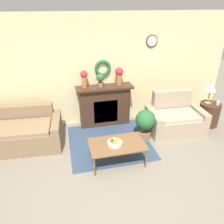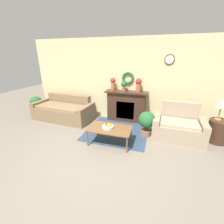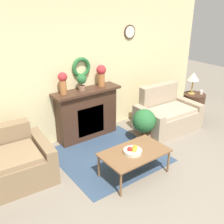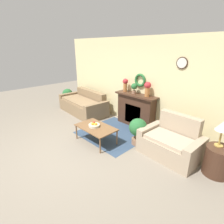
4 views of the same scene
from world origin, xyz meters
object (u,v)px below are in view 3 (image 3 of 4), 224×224
at_px(vase_on_mantel_right, 101,74).
at_px(potted_plant_floor_by_loveseat, 144,123).
at_px(table_lamp, 193,77).
at_px(potted_plant_on_mantel, 82,81).
at_px(fruit_bowl, 133,151).
at_px(fireplace, 87,113).
at_px(loveseat_right, 167,115).
at_px(vase_on_mantel_left, 63,81).
at_px(side_table_by_loveseat, 193,106).
at_px(coffee_table, 134,154).
at_px(mug, 201,92).

relative_size(vase_on_mantel_right, potted_plant_floor_by_loveseat, 0.61).
relative_size(table_lamp, potted_plant_on_mantel, 1.62).
bearing_deg(fruit_bowl, fireplace, 85.53).
distance_m(loveseat_right, fruit_bowl, 1.96).
relative_size(loveseat_right, vase_on_mantel_right, 3.15).
height_order(loveseat_right, table_lamp, table_lamp).
bearing_deg(vase_on_mantel_left, side_table_by_loveseat, -12.40).
bearing_deg(coffee_table, fireplace, 87.28).
xyz_separation_m(fruit_bowl, potted_plant_on_mantel, (0.03, 1.58, 0.76)).
bearing_deg(potted_plant_on_mantel, vase_on_mantel_left, 177.00).
bearing_deg(vase_on_mantel_left, coffee_table, -75.79).
relative_size(side_table_by_loveseat, potted_plant_floor_by_loveseat, 0.84).
bearing_deg(fireplace, fruit_bowl, -94.47).
height_order(fireplace, fruit_bowl, fireplace).
height_order(loveseat_right, vase_on_mantel_left, vase_on_mantel_left).
bearing_deg(potted_plant_on_mantel, vase_on_mantel_right, 2.45).
bearing_deg(vase_on_mantel_right, side_table_by_loveseat, -16.92).
relative_size(fireplace, fruit_bowl, 4.76).
distance_m(side_table_by_loveseat, vase_on_mantel_left, 3.30).
bearing_deg(loveseat_right, mug, 0.08).
bearing_deg(mug, vase_on_mantel_left, 166.49).
relative_size(mug, vase_on_mantel_right, 0.22).
xyz_separation_m(coffee_table, side_table_by_loveseat, (2.67, 0.91, -0.10)).
bearing_deg(loveseat_right, fireplace, 159.01).
xyz_separation_m(table_lamp, vase_on_mantel_left, (-3.01, 0.62, 0.28)).
distance_m(coffee_table, side_table_by_loveseat, 2.82).
relative_size(fireplace, side_table_by_loveseat, 2.35).
distance_m(coffee_table, mug, 2.91).
height_order(fireplace, potted_plant_on_mantel, potted_plant_on_mantel).
bearing_deg(vase_on_mantel_left, table_lamp, -11.72).
distance_m(loveseat_right, side_table_by_loveseat, 0.98).
relative_size(loveseat_right, potted_plant_floor_by_loveseat, 1.92).
bearing_deg(side_table_by_loveseat, potted_plant_on_mantel, 166.30).
xyz_separation_m(fruit_bowl, vase_on_mantel_right, (0.50, 1.60, 0.82)).
bearing_deg(side_table_by_loveseat, fruit_bowl, -161.28).
xyz_separation_m(fireplace, table_lamp, (2.53, -0.62, 0.48)).
bearing_deg(mug, fruit_bowl, -163.65).
xyz_separation_m(fireplace, fruit_bowl, (-0.12, -1.59, -0.05)).
distance_m(table_lamp, potted_plant_floor_by_loveseat, 1.87).
bearing_deg(fireplace, potted_plant_floor_by_loveseat, -48.70).
distance_m(fireplace, vase_on_mantel_right, 0.85).
height_order(fruit_bowl, vase_on_mantel_left, vase_on_mantel_left).
distance_m(fireplace, potted_plant_on_mantel, 0.72).
height_order(coffee_table, side_table_by_loveseat, side_table_by_loveseat).
bearing_deg(side_table_by_loveseat, potted_plant_floor_by_loveseat, -173.41).
distance_m(fruit_bowl, table_lamp, 2.88).
height_order(vase_on_mantel_right, potted_plant_on_mantel, vase_on_mantel_right).
height_order(mug, vase_on_mantel_right, vase_on_mantel_right).
relative_size(loveseat_right, mug, 14.54).
xyz_separation_m(vase_on_mantel_left, potted_plant_floor_by_loveseat, (1.25, -0.89, -0.86)).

